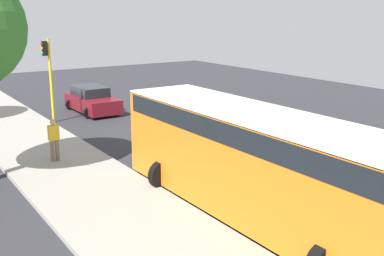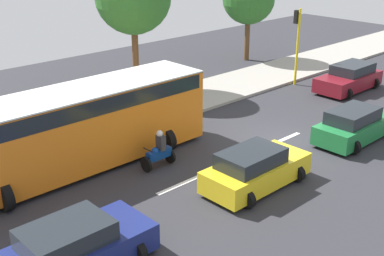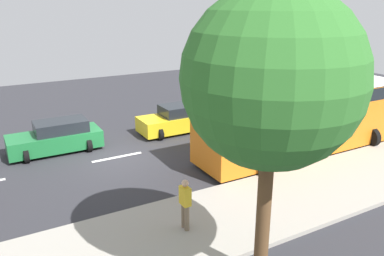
% 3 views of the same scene
% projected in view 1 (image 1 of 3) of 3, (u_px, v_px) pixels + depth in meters
% --- Properties ---
extents(ground_plane, '(40.00, 60.00, 0.10)m').
position_uv_depth(ground_plane, '(203.00, 140.00, 22.53)').
color(ground_plane, '#2D2D33').
extents(sidewalk, '(4.00, 60.00, 0.15)m').
position_uv_depth(sidewalk, '(58.00, 163.00, 18.71)').
color(sidewalk, '#9E998E').
rests_on(sidewalk, ground).
extents(lane_stripe_far_north, '(0.20, 2.40, 0.01)m').
position_uv_depth(lane_stripe_far_north, '(101.00, 100.00, 32.17)').
color(lane_stripe_far_north, white).
rests_on(lane_stripe_far_north, ground).
extents(lane_stripe_north, '(0.20, 2.40, 0.01)m').
position_uv_depth(lane_stripe_north, '(143.00, 116.00, 27.34)').
color(lane_stripe_north, white).
rests_on(lane_stripe_north, ground).
extents(lane_stripe_mid, '(0.20, 2.40, 0.01)m').
position_uv_depth(lane_stripe_mid, '(203.00, 139.00, 22.51)').
color(lane_stripe_mid, white).
rests_on(lane_stripe_mid, ground).
extents(lane_stripe_south, '(0.20, 2.40, 0.01)m').
position_uv_depth(lane_stripe_south, '(295.00, 174.00, 17.68)').
color(lane_stripe_south, white).
rests_on(lane_stripe_south, ground).
extents(car_maroon, '(2.31, 4.45, 1.52)m').
position_uv_depth(car_maroon, '(92.00, 100.00, 28.30)').
color(car_maroon, maroon).
rests_on(car_maroon, ground).
extents(car_green, '(2.16, 4.32, 1.52)m').
position_uv_depth(car_green, '(211.00, 111.00, 25.34)').
color(car_green, '#1E7238').
rests_on(car_green, ground).
extents(car_yellow_cab, '(2.20, 4.25, 1.52)m').
position_uv_depth(car_yellow_cab, '(299.00, 138.00, 19.99)').
color(car_yellow_cab, yellow).
rests_on(car_yellow_cab, ground).
extents(city_bus, '(3.20, 11.00, 3.16)m').
position_uv_depth(city_bus, '(257.00, 158.00, 13.57)').
color(city_bus, orange).
rests_on(city_bus, ground).
extents(motorcycle, '(0.60, 1.30, 1.53)m').
position_uv_depth(motorcycle, '(257.00, 164.00, 16.84)').
color(motorcycle, black).
rests_on(motorcycle, ground).
extents(pedestrian_near_signal, '(0.40, 0.24, 1.69)m').
position_uv_depth(pedestrian_near_signal, '(54.00, 139.00, 18.57)').
color(pedestrian_near_signal, '#72604C').
rests_on(pedestrian_near_signal, sidewalk).
extents(traffic_light_corner, '(0.49, 0.24, 4.50)m').
position_uv_depth(traffic_light_corner, '(48.00, 69.00, 25.13)').
color(traffic_light_corner, yellow).
rests_on(traffic_light_corner, ground).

